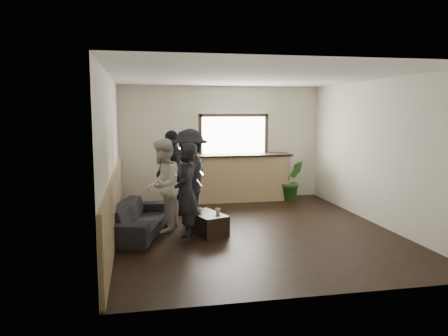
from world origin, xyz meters
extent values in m
cube|color=black|center=(0.00, 0.00, 0.00)|extent=(5.00, 6.00, 0.01)
cube|color=silver|center=(0.00, 0.00, 2.80)|extent=(5.00, 6.00, 0.01)
cube|color=beige|center=(0.00, 3.00, 1.40)|extent=(5.00, 0.01, 2.80)
cube|color=beige|center=(0.00, -3.00, 1.40)|extent=(5.00, 0.01, 2.80)
cube|color=beige|center=(-2.50, 0.00, 1.40)|extent=(0.01, 6.00, 2.80)
cube|color=beige|center=(2.50, 0.00, 1.40)|extent=(0.01, 6.00, 2.80)
cube|color=#997F56|center=(-2.47, 0.00, 0.55)|extent=(0.06, 5.90, 1.10)
cube|color=tan|center=(0.30, 2.68, 0.55)|extent=(2.60, 0.60, 1.10)
cube|color=black|center=(0.30, 2.68, 1.12)|extent=(2.70, 0.68, 0.05)
cube|color=white|center=(0.30, 2.96, 1.60)|extent=(1.60, 0.06, 0.90)
cube|color=#3F3326|center=(0.30, 2.93, 2.09)|extent=(1.72, 0.08, 0.08)
cube|color=#3F3326|center=(-0.54, 2.93, 1.60)|extent=(0.08, 0.08, 1.06)
cube|color=#3F3326|center=(1.14, 2.93, 1.60)|extent=(0.08, 0.08, 1.06)
imported|color=black|center=(-2.06, 0.10, 0.29)|extent=(1.25, 2.09, 0.57)
cube|color=black|center=(-0.86, -0.08, 0.18)|extent=(0.73, 0.94, 0.37)
imported|color=silver|center=(-0.98, 0.02, 0.41)|extent=(0.14, 0.14, 0.09)
imported|color=silver|center=(-0.67, -0.13, 0.42)|extent=(0.13, 0.13, 0.09)
imported|color=#2D6623|center=(1.66, 2.39, 0.49)|extent=(0.59, 0.50, 0.99)
imported|color=black|center=(-1.26, -0.43, 0.84)|extent=(0.47, 0.65, 1.67)
cube|color=black|center=(-1.04, -0.46, 1.00)|extent=(0.10, 0.08, 0.12)
cube|color=white|center=(-1.04, -0.46, 1.00)|extent=(0.08, 0.07, 0.11)
imported|color=beige|center=(-1.61, 0.24, 0.85)|extent=(0.86, 0.98, 1.70)
cube|color=black|center=(-1.40, 0.18, 1.08)|extent=(0.11, 0.10, 0.12)
cube|color=white|center=(-1.40, 0.17, 1.09)|extent=(0.09, 0.08, 0.11)
imported|color=black|center=(-1.07, 0.63, 0.93)|extent=(1.11, 1.38, 1.86)
cube|color=black|center=(-0.87, 0.54, 1.03)|extent=(0.11, 0.10, 0.12)
cube|color=white|center=(-0.87, 0.53, 1.04)|extent=(0.10, 0.09, 0.11)
imported|color=black|center=(-1.31, 1.62, 0.90)|extent=(1.03, 1.07, 1.79)
cube|color=black|center=(-1.15, 1.48, 1.37)|extent=(0.12, 0.11, 0.12)
cube|color=white|center=(-1.15, 1.47, 1.38)|extent=(0.10, 0.10, 0.11)
camera|label=1|loc=(-2.05, -7.65, 2.20)|focal=35.00mm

